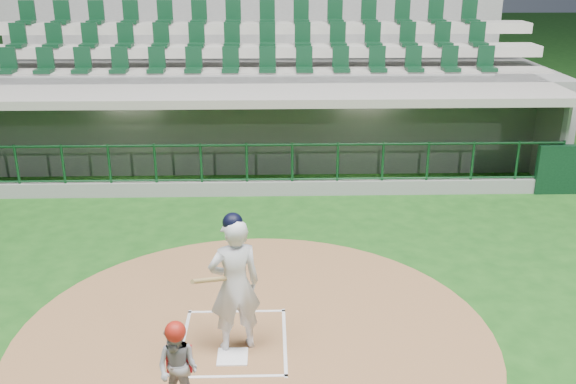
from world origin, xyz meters
name	(u,v)px	position (x,y,z in m)	size (l,w,h in m)	color
ground	(235,331)	(0.00, 0.00, 0.00)	(120.00, 120.00, 0.00)	#164614
dirt_circle	(254,338)	(0.30, -0.20, 0.01)	(7.20, 7.20, 0.01)	brown
home_plate	(233,357)	(0.00, -0.70, 0.02)	(0.43, 0.43, 0.02)	white
batter_box_chalk	(234,341)	(0.00, -0.30, 0.02)	(1.55, 1.80, 0.01)	silver
dugout_structure	(251,136)	(0.06, 7.82, 0.96)	(16.40, 3.70, 3.00)	gray
seating_deck	(252,95)	(0.00, 10.91, 1.42)	(17.00, 6.72, 5.15)	gray
batter	(235,283)	(0.05, -0.44, 1.05)	(0.96, 0.98, 2.10)	silver
catcher	(178,366)	(-0.60, -1.74, 0.62)	(0.68, 0.62, 1.23)	gray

